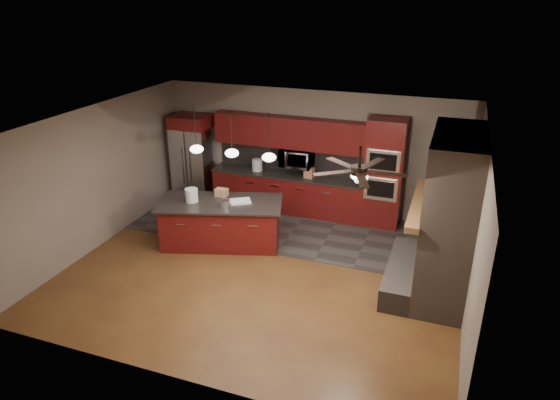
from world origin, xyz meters
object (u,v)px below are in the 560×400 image
at_px(paint_can, 225,203).
at_px(counter_box, 309,173).
at_px(paint_tray, 240,201).
at_px(cardboard_box, 222,192).
at_px(refrigerator, 193,158).
at_px(white_bucket, 192,195).
at_px(oven_tower, 384,173).
at_px(microwave, 297,158).
at_px(counter_bucket, 257,165).
at_px(kitchen_island, 221,223).

relative_size(paint_can, counter_box, 0.87).
distance_m(paint_tray, cardboard_box, 0.52).
distance_m(refrigerator, cardboard_box, 2.26).
xyz_separation_m(white_bucket, counter_box, (1.79, 2.13, -0.04)).
bearing_deg(white_bucket, oven_tower, 32.33).
xyz_separation_m(microwave, counter_bucket, (-0.95, -0.05, -0.27)).
distance_m(oven_tower, white_bucket, 4.06).
height_order(kitchen_island, paint_can, paint_can).
bearing_deg(counter_bucket, microwave, 3.03).
relative_size(paint_can, cardboard_box, 0.81).
relative_size(white_bucket, counter_box, 1.17).
xyz_separation_m(oven_tower, paint_tray, (-2.51, -1.88, -0.25)).
bearing_deg(paint_tray, counter_bucket, 70.60).
height_order(cardboard_box, counter_box, counter_box).
xyz_separation_m(white_bucket, paint_can, (0.72, 0.00, -0.07)).
relative_size(microwave, white_bucket, 2.73).
xyz_separation_m(paint_can, cardboard_box, (-0.29, 0.45, 0.01)).
bearing_deg(kitchen_island, oven_tower, 17.84).
bearing_deg(microwave, cardboard_box, -119.97).
height_order(oven_tower, white_bucket, oven_tower).
bearing_deg(white_bucket, counter_box, 49.98).
distance_m(microwave, kitchen_island, 2.42).
height_order(paint_can, cardboard_box, cardboard_box).
height_order(refrigerator, kitchen_island, refrigerator).
bearing_deg(paint_tray, white_bucket, 166.01).
bearing_deg(microwave, counter_box, -16.77).
height_order(kitchen_island, cardboard_box, cardboard_box).
relative_size(refrigerator, paint_tray, 5.23).
bearing_deg(counter_bucket, oven_tower, -0.15).
distance_m(refrigerator, counter_box, 2.91).
xyz_separation_m(oven_tower, microwave, (-1.98, 0.06, 0.11)).
xyz_separation_m(refrigerator, counter_box, (2.91, 0.03, -0.04)).
relative_size(kitchen_island, counter_box, 11.65).
relative_size(refrigerator, paint_can, 10.59).
bearing_deg(kitchen_island, cardboard_box, 92.41).
bearing_deg(microwave, paint_tray, -105.50).
xyz_separation_m(paint_can, counter_box, (1.07, 2.13, 0.03)).
distance_m(counter_bucket, counter_box, 1.28).
distance_m(kitchen_island, counter_box, 2.40).
bearing_deg(paint_can, refrigerator, 131.23).
distance_m(paint_can, paint_tray, 0.36).
distance_m(oven_tower, counter_box, 1.65).
xyz_separation_m(oven_tower, cardboard_box, (-3.00, -1.72, -0.19)).
bearing_deg(microwave, kitchen_island, -113.94).
height_order(paint_tray, counter_box, counter_box).
height_order(oven_tower, paint_tray, oven_tower).
xyz_separation_m(refrigerator, paint_tray, (2.04, -1.81, -0.11)).
xyz_separation_m(paint_tray, cardboard_box, (-0.49, 0.16, 0.06)).
distance_m(refrigerator, paint_can, 2.79).
bearing_deg(counter_box, refrigerator, -169.96).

